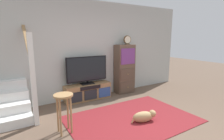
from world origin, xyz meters
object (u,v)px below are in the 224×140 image
(bar_stool_near, at_px, (64,104))
(dog, at_px, (144,116))
(television, at_px, (87,70))
(side_cabinet, at_px, (125,69))
(desk_clock, at_px, (127,40))
(media_console, at_px, (88,92))

(bar_stool_near, bearing_deg, dog, -16.12)
(television, xyz_separation_m, side_cabinet, (1.24, -0.01, -0.10))
(desk_clock, relative_size, bar_stool_near, 0.37)
(side_cabinet, bearing_deg, bar_stool_near, -148.87)
(desk_clock, relative_size, dog, 0.51)
(television, relative_size, dog, 2.18)
(side_cabinet, bearing_deg, desk_clock, -11.34)
(side_cabinet, height_order, dog, side_cabinet)
(television, distance_m, bar_stool_near, 1.78)
(television, height_order, desk_clock, desk_clock)
(media_console, height_order, side_cabinet, side_cabinet)
(bar_stool_near, bearing_deg, side_cabinet, 31.13)
(media_console, distance_m, dog, 1.87)
(side_cabinet, relative_size, dog, 2.80)
(media_console, bearing_deg, dog, -75.86)
(side_cabinet, bearing_deg, media_console, -179.53)
(side_cabinet, relative_size, desk_clock, 5.45)
(desk_clock, distance_m, dog, 2.50)
(television, bearing_deg, desk_clock, -1.25)
(side_cabinet, relative_size, bar_stool_near, 2.04)
(bar_stool_near, bearing_deg, television, 53.00)
(television, relative_size, bar_stool_near, 1.59)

